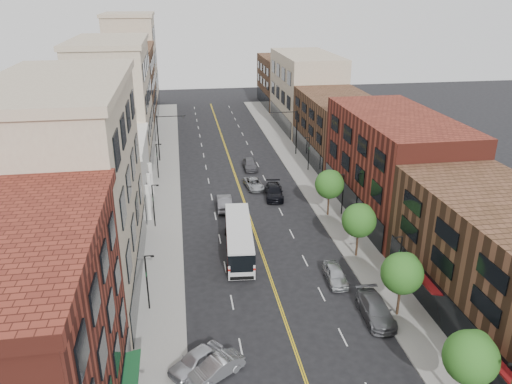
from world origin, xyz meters
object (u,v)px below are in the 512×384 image
car_lane_c (250,164)px  car_lane_b (254,184)px  car_lane_a (274,192)px  car_lane_behind (224,203)px  car_angle_b (216,368)px  car_parked_far (335,274)px  city_bus (239,237)px  car_parked_mid (376,310)px  car_angle_a (196,360)px

car_lane_c → car_lane_b: bearing=-92.7°
car_lane_a → car_lane_c: bearing=104.4°
car_lane_behind → car_angle_b: bearing=86.2°
car_lane_behind → car_parked_far: bearing=117.9°
city_bus → car_lane_behind: (-0.42, 11.20, -0.90)m
city_bus → car_parked_mid: city_bus is taller
car_angle_b → car_lane_b: bearing=134.9°
car_lane_behind → car_lane_b: (4.62, 6.25, -0.18)m
car_parked_mid → car_angle_a: bearing=-163.7°
car_angle_a → car_parked_far: car_parked_far is taller
car_angle_a → car_parked_far: (13.20, 9.56, 0.01)m
car_angle_b → car_lane_a: (10.10, 31.30, 0.11)m
car_lane_a → car_lane_behind: bearing=-151.9°
city_bus → car_lane_a: bearing=70.0°
car_parked_mid → car_lane_c: 38.48m
car_angle_a → car_parked_mid: car_parked_mid is taller
car_lane_behind → car_lane_b: bearing=-123.6°
city_bus → car_lane_behind: size_ratio=2.34×
car_angle_b → car_lane_behind: car_lane_behind is taller
car_angle_b → car_lane_c: car_lane_c is taller
car_angle_a → car_lane_behind: bearing=132.8°
car_lane_a → car_lane_b: bearing=127.0°
car_angle_a → car_lane_c: bearing=129.1°
car_lane_behind → car_lane_a: (6.73, 2.60, -0.03)m
car_lane_behind → car_lane_b: size_ratio=1.08×
car_angle_a → car_lane_c: size_ratio=0.90×
car_angle_b → car_lane_behind: bearing=141.1°
car_angle_a → car_angle_b: (1.33, -0.98, -0.04)m
city_bus → car_angle_b: city_bus is taller
car_angle_b → car_lane_b: car_angle_b is taller
car_angle_a → car_lane_behind: 28.11m
car_lane_a → car_lane_c: size_ratio=1.15×
car_lane_a → car_lane_b: (-2.11, 3.65, -0.15)m
car_angle_a → car_lane_a: size_ratio=0.79×
car_lane_behind → car_lane_c: (5.23, 14.15, -0.01)m
city_bus → car_angle_a: 17.32m
car_lane_a → car_angle_b: bearing=-100.9°
car_angle_a → car_parked_far: bearing=88.4°
car_angle_b → car_parked_far: (11.87, 10.54, 0.05)m
car_lane_b → car_lane_c: size_ratio=0.97×
city_bus → car_angle_b: size_ratio=2.81×
car_lane_a → car_lane_c: car_lane_c is taller
car_lane_b → car_lane_c: (0.61, 7.89, 0.17)m
car_angle_a → car_lane_b: bearing=127.1°
car_angle_a → car_lane_behind: car_lane_behind is taller
car_angle_b → car_parked_mid: bearing=76.9°
car_parked_mid → car_parked_far: car_parked_mid is taller
car_lane_behind → car_lane_c: bearing=-107.4°
city_bus → car_lane_b: 17.98m
car_lane_behind → car_lane_a: size_ratio=0.92×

